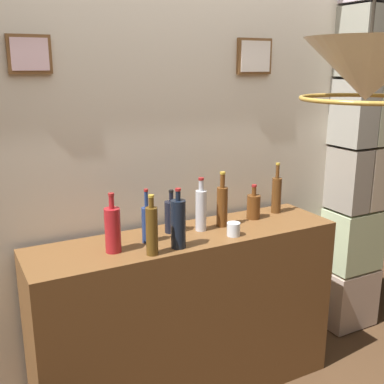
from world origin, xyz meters
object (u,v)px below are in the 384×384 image
Objects in this scene: liquor_bottle_bourbon at (178,223)px; liquor_bottle_rum at (276,194)px; liquor_bottle_scotch at (201,209)px; liquor_bottle_tequila at (147,223)px; liquor_bottle_rye at (152,230)px; glass_tumbler_rocks at (234,229)px; liquor_bottle_mezcal at (253,206)px; pendant_lamp at (368,71)px; liquor_bottle_gin at (222,205)px; liquor_bottle_amaro at (171,216)px; liquor_bottle_whiskey at (113,229)px.

liquor_bottle_bourbon is 0.98× the size of liquor_bottle_rum.
liquor_bottle_scotch is 1.05× the size of liquor_bottle_tequila.
glass_tumbler_rocks is (0.48, 0.04, -0.09)m from liquor_bottle_rye.
liquor_bottle_mezcal is at bearing 5.21° from liquor_bottle_tequila.
liquor_bottle_rum is at bearing 9.43° from liquor_bottle_mezcal.
liquor_bottle_bourbon reaches higher than liquor_bottle_tequila.
liquor_bottle_scotch is 1.00× the size of liquor_bottle_rye.
liquor_bottle_mezcal is at bearing 77.67° from pendant_lamp.
liquor_bottle_bourbon is 0.63m from liquor_bottle_mezcal.
liquor_bottle_rum reaches higher than liquor_bottle_mezcal.
liquor_bottle_bourbon is 0.15m from liquor_bottle_rye.
liquor_bottle_scotch is at bearing 37.42° from liquor_bottle_bourbon.
liquor_bottle_scotch is 0.57m from liquor_bottle_rum.
liquor_bottle_rum is 1.29m from pendant_lamp.
liquor_bottle_bourbon is 0.18m from liquor_bottle_tequila.
liquor_bottle_mezcal is at bearing -170.57° from liquor_bottle_rum.
liquor_bottle_bourbon is 1.48× the size of liquor_bottle_mezcal.
pendant_lamp reaches higher than liquor_bottle_mezcal.
liquor_bottle_gin reaches higher than liquor_bottle_scotch.
liquor_bottle_amaro is 0.84× the size of liquor_bottle_tequila.
liquor_bottle_rye is at bearing -171.50° from liquor_bottle_bourbon.
liquor_bottle_scotch is 1.44× the size of liquor_bottle_mezcal.
glass_tumbler_rocks is at bearing -143.77° from liquor_bottle_mezcal.
liquor_bottle_scotch is at bearing -177.52° from liquor_bottle_gin.
liquor_bottle_mezcal is (0.37, 0.04, -0.05)m from liquor_bottle_scotch.
liquor_bottle_rye is at bearing -104.33° from liquor_bottle_tequila.
liquor_bottle_amaro is 0.19m from liquor_bottle_tequila.
liquor_bottle_bourbon is at bearing -142.58° from liquor_bottle_scotch.
liquor_bottle_whiskey is 1.10m from liquor_bottle_rum.
glass_tumbler_rocks is at bearing 94.12° from pendant_lamp.
liquor_bottle_rye is (-0.37, -0.19, 0.00)m from liquor_bottle_scotch.
liquor_bottle_scotch reaches higher than liquor_bottle_mezcal.
glass_tumbler_rocks is (0.27, -0.20, -0.05)m from liquor_bottle_amaro.
liquor_bottle_bourbon reaches higher than liquor_bottle_scotch.
liquor_bottle_whiskey is at bearing -172.75° from liquor_bottle_rum.
liquor_bottle_rye is 0.97m from liquor_bottle_rum.
liquor_bottle_amaro is 0.33m from liquor_bottle_rye.
liquor_bottle_gin is 0.19m from glass_tumbler_rocks.
liquor_bottle_gin is at bearing 25.98° from liquor_bottle_bourbon.
liquor_bottle_rum reaches higher than glass_tumbler_rocks.
liquor_bottle_amaro is at bearing 108.52° from pendant_lamp.
liquor_bottle_whiskey is 1.44× the size of liquor_bottle_mezcal.
liquor_bottle_rum is at bearing 16.77° from liquor_bottle_bourbon.
glass_tumbler_rocks is (-0.26, -0.19, -0.04)m from liquor_bottle_mezcal.
liquor_bottle_tequila is at bearing -174.79° from liquor_bottle_mezcal.
liquor_bottle_gin is 1.18m from pendant_lamp.
liquor_bottle_tequila is at bearing 127.69° from liquor_bottle_bourbon.
liquor_bottle_rye is 0.95× the size of liquor_bottle_rum.
liquor_bottle_mezcal reaches higher than glass_tumbler_rocks.
liquor_bottle_amaro is 1.15× the size of liquor_bottle_mezcal.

